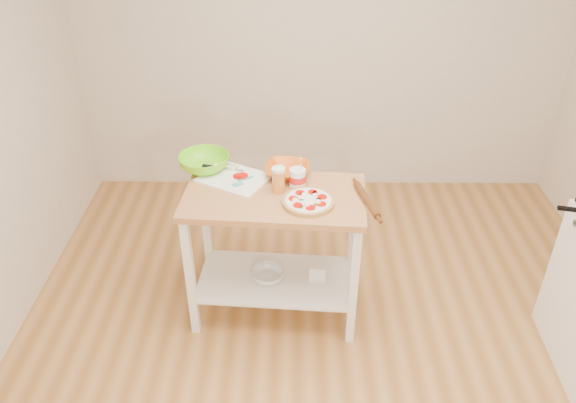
# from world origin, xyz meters

# --- Properties ---
(room_shell) EXTENTS (4.04, 4.54, 2.74)m
(room_shell) POSITION_xyz_m (0.00, 0.00, 1.35)
(room_shell) COLOR #B17A41
(room_shell) RESTS_ON ground
(prep_island) EXTENTS (1.11, 0.66, 0.90)m
(prep_island) POSITION_xyz_m (-0.35, 0.60, 0.64)
(prep_island) COLOR #B37A49
(prep_island) RESTS_ON ground
(pizza) EXTENTS (0.30, 0.30, 0.05)m
(pizza) POSITION_xyz_m (-0.16, 0.50, 0.92)
(pizza) COLOR tan
(pizza) RESTS_ON prep_island
(cutting_board) EXTENTS (0.49, 0.46, 0.04)m
(cutting_board) POSITION_xyz_m (-0.60, 0.78, 0.91)
(cutting_board) COLOR white
(cutting_board) RESTS_ON prep_island
(spatula) EXTENTS (0.12, 0.13, 0.01)m
(spatula) POSITION_xyz_m (-0.55, 0.72, 0.92)
(spatula) COLOR teal
(spatula) RESTS_ON cutting_board
(knife) EXTENTS (0.27, 0.08, 0.01)m
(knife) POSITION_xyz_m (-0.72, 0.89, 0.92)
(knife) COLOR silver
(knife) RESTS_ON cutting_board
(orange_bowl) EXTENTS (0.30, 0.30, 0.07)m
(orange_bowl) POSITION_xyz_m (-0.28, 0.82, 0.93)
(orange_bowl) COLOR #D6560D
(orange_bowl) RESTS_ON prep_island
(green_bowl) EXTENTS (0.40, 0.40, 0.10)m
(green_bowl) POSITION_xyz_m (-0.80, 0.89, 0.95)
(green_bowl) COLOR #72DF18
(green_bowl) RESTS_ON prep_island
(beer_pint) EXTENTS (0.08, 0.08, 0.16)m
(beer_pint) POSITION_xyz_m (-0.33, 0.63, 0.98)
(beer_pint) COLOR orange
(beer_pint) RESTS_ON prep_island
(yogurt_tub) EXTENTS (0.10, 0.10, 0.21)m
(yogurt_tub) POSITION_xyz_m (-0.22, 0.69, 0.96)
(yogurt_tub) COLOR white
(yogurt_tub) RESTS_ON prep_island
(rolling_pin) EXTENTS (0.12, 0.35, 0.04)m
(rolling_pin) POSITION_xyz_m (0.18, 0.51, 0.92)
(rolling_pin) COLOR #583014
(rolling_pin) RESTS_ON prep_island
(shelf_glass_bowl) EXTENTS (0.25, 0.25, 0.07)m
(shelf_glass_bowl) POSITION_xyz_m (-0.40, 0.59, 0.29)
(shelf_glass_bowl) COLOR silver
(shelf_glass_bowl) RESTS_ON prep_island
(shelf_bin) EXTENTS (0.11, 0.11, 0.11)m
(shelf_bin) POSITION_xyz_m (-0.08, 0.61, 0.31)
(shelf_bin) COLOR white
(shelf_bin) RESTS_ON prep_island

